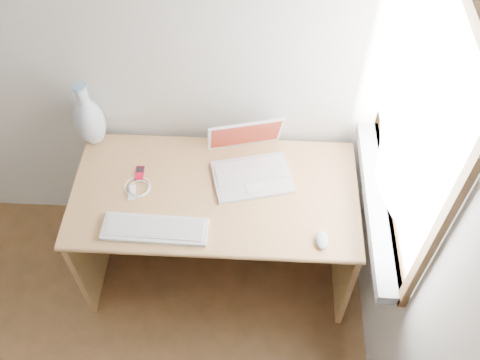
{
  "coord_description": "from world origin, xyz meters",
  "views": [
    {
      "loc": [
        1.16,
        -0.11,
        2.7
      ],
      "look_at": [
        1.08,
        1.35,
        0.84
      ],
      "focal_mm": 40.0,
      "sensor_mm": 36.0,
      "label": 1
    }
  ],
  "objects_px": {
    "desk": "(218,203)",
    "external_keyboard": "(155,229)",
    "vase": "(90,120)",
    "laptop": "(252,163)"
  },
  "relations": [
    {
      "from": "desk",
      "to": "external_keyboard",
      "type": "relative_size",
      "value": 2.85
    },
    {
      "from": "external_keyboard",
      "to": "vase",
      "type": "height_order",
      "value": "vase"
    },
    {
      "from": "laptop",
      "to": "desk",
      "type": "bearing_deg",
      "value": -176.27
    },
    {
      "from": "desk",
      "to": "vase",
      "type": "relative_size",
      "value": 3.62
    },
    {
      "from": "desk",
      "to": "external_keyboard",
      "type": "distance_m",
      "value": 0.45
    },
    {
      "from": "laptop",
      "to": "external_keyboard",
      "type": "distance_m",
      "value": 0.55
    },
    {
      "from": "desk",
      "to": "external_keyboard",
      "type": "bearing_deg",
      "value": -128.52
    },
    {
      "from": "desk",
      "to": "laptop",
      "type": "bearing_deg",
      "value": 17.52
    },
    {
      "from": "vase",
      "to": "laptop",
      "type": "bearing_deg",
      "value": -10.79
    },
    {
      "from": "laptop",
      "to": "vase",
      "type": "height_order",
      "value": "vase"
    }
  ]
}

